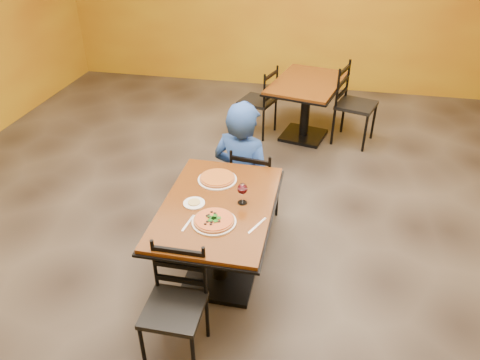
% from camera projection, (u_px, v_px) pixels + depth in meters
% --- Properties ---
extents(floor, '(7.00, 8.00, 0.01)m').
position_uv_depth(floor, '(233.00, 240.00, 4.13)').
color(floor, black).
rests_on(floor, ground).
extents(table_main, '(0.83, 1.23, 0.75)m').
position_uv_depth(table_main, '(218.00, 225.00, 3.42)').
color(table_main, brown).
rests_on(table_main, floor).
extents(table_second, '(1.02, 1.30, 0.75)m').
position_uv_depth(table_second, '(306.00, 96.00, 5.58)').
color(table_second, brown).
rests_on(table_second, floor).
extents(chair_main_near, '(0.37, 0.37, 0.83)m').
position_uv_depth(chair_main_near, '(174.00, 310.00, 2.91)').
color(chair_main_near, black).
rests_on(chair_main_near, floor).
extents(chair_main_far, '(0.42, 0.42, 0.83)m').
position_uv_depth(chair_main_far, '(255.00, 185.00, 4.14)').
color(chair_main_far, black).
rests_on(chair_main_far, floor).
extents(chair_second_left, '(0.49, 0.49, 0.88)m').
position_uv_depth(chair_second_left, '(257.00, 101.00, 5.75)').
color(chair_second_left, black).
rests_on(chair_second_left, floor).
extents(chair_second_right, '(0.55, 0.55, 0.97)m').
position_uv_depth(chair_second_right, '(356.00, 106.00, 5.51)').
color(chair_second_right, black).
rests_on(chair_second_right, floor).
extents(diner, '(0.69, 0.56, 1.20)m').
position_uv_depth(diner, '(243.00, 163.00, 4.12)').
color(diner, navy).
rests_on(diner, floor).
extents(plate_main, '(0.31, 0.31, 0.01)m').
position_uv_depth(plate_main, '(214.00, 222.00, 3.13)').
color(plate_main, white).
rests_on(plate_main, table_main).
extents(pizza_main, '(0.28, 0.28, 0.02)m').
position_uv_depth(pizza_main, '(214.00, 220.00, 3.12)').
color(pizza_main, maroon).
rests_on(pizza_main, plate_main).
extents(plate_far, '(0.31, 0.31, 0.01)m').
position_uv_depth(plate_far, '(217.00, 180.00, 3.59)').
color(plate_far, white).
rests_on(plate_far, table_main).
extents(pizza_far, '(0.28, 0.28, 0.02)m').
position_uv_depth(pizza_far, '(217.00, 178.00, 3.58)').
color(pizza_far, '#C17D25').
rests_on(pizza_far, plate_far).
extents(side_plate, '(0.16, 0.16, 0.01)m').
position_uv_depth(side_plate, '(194.00, 203.00, 3.32)').
color(side_plate, white).
rests_on(side_plate, table_main).
extents(dip, '(0.09, 0.09, 0.01)m').
position_uv_depth(dip, '(194.00, 202.00, 3.31)').
color(dip, tan).
rests_on(dip, side_plate).
extents(wine_glass, '(0.08, 0.08, 0.18)m').
position_uv_depth(wine_glass, '(242.00, 193.00, 3.28)').
color(wine_glass, white).
rests_on(wine_glass, table_main).
extents(fork, '(0.04, 0.19, 0.00)m').
position_uv_depth(fork, '(188.00, 223.00, 3.12)').
color(fork, silver).
rests_on(fork, table_main).
extents(knife, '(0.10, 0.20, 0.00)m').
position_uv_depth(knife, '(257.00, 225.00, 3.10)').
color(knife, silver).
rests_on(knife, table_main).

